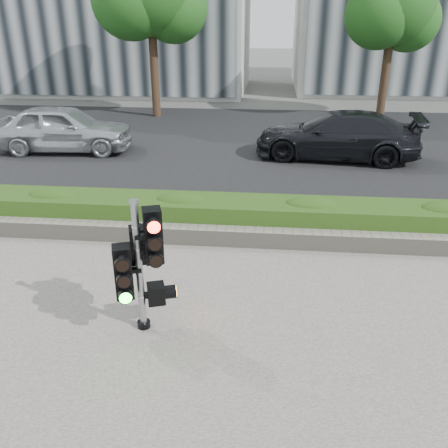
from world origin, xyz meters
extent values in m
plane|color=#51514C|center=(0.00, 0.00, 0.00)|extent=(120.00, 120.00, 0.00)
cube|color=#9E9389|center=(0.00, -2.50, 0.01)|extent=(16.00, 11.00, 0.03)
cube|color=black|center=(0.00, 10.00, 0.01)|extent=(60.00, 13.00, 0.02)
cube|color=gray|center=(0.00, 3.15, 0.06)|extent=(60.00, 0.25, 0.12)
cube|color=gray|center=(0.00, 1.90, 0.20)|extent=(12.00, 0.32, 0.34)
cube|color=#4E7223|center=(0.00, 2.55, 0.37)|extent=(12.00, 1.00, 0.68)
cylinder|color=black|center=(-4.50, 14.50, 2.02)|extent=(0.36, 0.36, 4.03)
sphere|color=#164012|center=(-3.64, 14.86, 4.46)|extent=(2.88, 2.88, 2.88)
sphere|color=#164012|center=(-5.22, 14.07, 4.75)|extent=(3.17, 3.17, 3.17)
cylinder|color=black|center=(5.50, 15.50, 1.79)|extent=(0.36, 0.36, 3.58)
sphere|color=#164012|center=(5.50, 15.50, 4.61)|extent=(3.33, 3.33, 3.33)
sphere|color=#164012|center=(6.27, 15.82, 3.97)|extent=(2.56, 2.56, 2.56)
sphere|color=#164012|center=(4.86, 15.12, 4.22)|extent=(2.82, 2.82, 2.82)
cylinder|color=black|center=(-1.13, -0.96, 0.08)|extent=(0.19, 0.19, 0.10)
cylinder|color=gray|center=(-1.13, -0.96, 1.01)|extent=(0.10, 0.10, 1.96)
cylinder|color=gray|center=(-1.13, -0.96, 2.01)|extent=(0.12, 0.12, 0.05)
cube|color=#FF1107|center=(-0.92, -0.92, 1.51)|extent=(0.31, 0.31, 0.78)
cube|color=#14E51E|center=(-1.33, -1.06, 1.01)|extent=(0.31, 0.31, 0.78)
cube|color=black|center=(-1.18, -0.74, 1.27)|extent=(0.31, 0.31, 0.54)
cube|color=orange|center=(-0.94, -0.87, 0.56)|extent=(0.31, 0.31, 0.29)
imported|color=silver|center=(-6.20, 8.38, 0.79)|extent=(4.60, 2.10, 1.53)
imported|color=black|center=(2.71, 8.42, 0.75)|extent=(5.25, 2.60, 1.47)
camera|label=1|loc=(0.61, -6.59, 4.27)|focal=38.00mm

